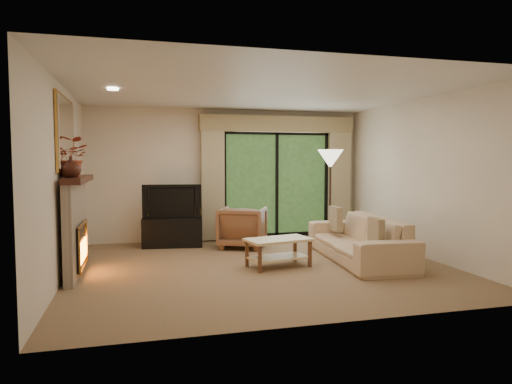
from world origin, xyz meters
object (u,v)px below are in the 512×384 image
object	(u,v)px
media_console	(173,232)
sofa	(358,239)
armchair	(243,227)
coffee_table	(278,253)

from	to	relation	value
media_console	sofa	distance (m)	3.39
armchair	sofa	distance (m)	2.16
media_console	sofa	xyz separation A→B (m)	(2.77, -1.94, 0.08)
coffee_table	sofa	bearing A→B (deg)	-7.09
armchair	media_console	bearing A→B (deg)	4.98
armchair	coffee_table	bearing A→B (deg)	120.47
armchair	sofa	world-z (taller)	armchair
coffee_table	media_console	bearing A→B (deg)	112.71
media_console	armchair	xyz separation A→B (m)	(1.23, -0.43, 0.10)
media_console	sofa	bearing A→B (deg)	-27.85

